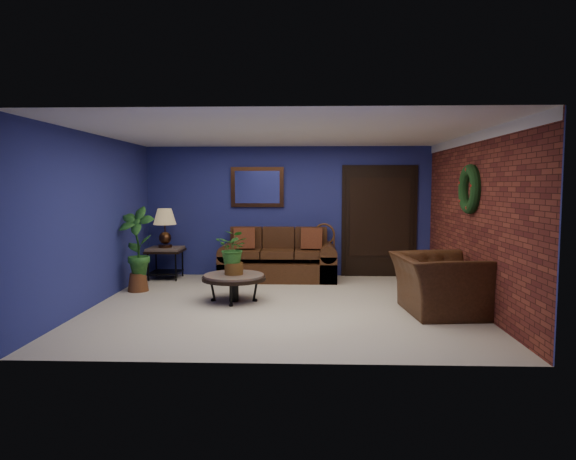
{
  "coord_description": "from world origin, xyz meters",
  "views": [
    {
      "loc": [
        0.33,
        -7.42,
        1.76
      ],
      "look_at": [
        0.06,
        0.55,
        1.06
      ],
      "focal_mm": 32.0,
      "sensor_mm": 36.0,
      "label": 1
    }
  ],
  "objects_px": {
    "end_table": "(165,255)",
    "armchair": "(438,284)",
    "sofa": "(278,262)",
    "side_chair": "(323,248)",
    "table_lamp": "(165,223)",
    "coffee_table": "(234,278)"
  },
  "relations": [
    {
      "from": "sofa",
      "to": "side_chair",
      "type": "xyz_separation_m",
      "value": [
        0.84,
        0.04,
        0.27
      ]
    },
    {
      "from": "table_lamp",
      "to": "armchair",
      "type": "bearing_deg",
      "value": -28.96
    },
    {
      "from": "side_chair",
      "to": "table_lamp",
      "type": "bearing_deg",
      "value": -167.1
    },
    {
      "from": "sofa",
      "to": "table_lamp",
      "type": "height_order",
      "value": "table_lamp"
    },
    {
      "from": "armchair",
      "to": "side_chair",
      "type": "bearing_deg",
      "value": 24.99
    },
    {
      "from": "table_lamp",
      "to": "coffee_table",
      "type": "bearing_deg",
      "value": -50.0
    },
    {
      "from": "end_table",
      "to": "side_chair",
      "type": "xyz_separation_m",
      "value": [
        2.96,
        0.08,
        0.14
      ]
    },
    {
      "from": "sofa",
      "to": "coffee_table",
      "type": "xyz_separation_m",
      "value": [
        -0.57,
        -1.88,
        0.04
      ]
    },
    {
      "from": "coffee_table",
      "to": "table_lamp",
      "type": "relative_size",
      "value": 1.37
    },
    {
      "from": "coffee_table",
      "to": "side_chair",
      "type": "xyz_separation_m",
      "value": [
        1.41,
        1.92,
        0.23
      ]
    },
    {
      "from": "coffee_table",
      "to": "side_chair",
      "type": "relative_size",
      "value": 0.92
    },
    {
      "from": "sofa",
      "to": "armchair",
      "type": "bearing_deg",
      "value": -46.99
    },
    {
      "from": "end_table",
      "to": "coffee_table",
      "type": "bearing_deg",
      "value": -50.0
    },
    {
      "from": "sofa",
      "to": "side_chair",
      "type": "bearing_deg",
      "value": 3.04
    },
    {
      "from": "armchair",
      "to": "sofa",
      "type": "bearing_deg",
      "value": 37.59
    },
    {
      "from": "sofa",
      "to": "side_chair",
      "type": "distance_m",
      "value": 0.88
    },
    {
      "from": "sofa",
      "to": "end_table",
      "type": "distance_m",
      "value": 2.13
    },
    {
      "from": "end_table",
      "to": "armchair",
      "type": "relative_size",
      "value": 0.52
    },
    {
      "from": "sofa",
      "to": "side_chair",
      "type": "height_order",
      "value": "side_chair"
    },
    {
      "from": "end_table",
      "to": "armchair",
      "type": "bearing_deg",
      "value": -28.96
    },
    {
      "from": "sofa",
      "to": "coffee_table",
      "type": "relative_size",
      "value": 2.23
    },
    {
      "from": "side_chair",
      "to": "coffee_table",
      "type": "bearing_deg",
      "value": -114.77
    }
  ]
}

